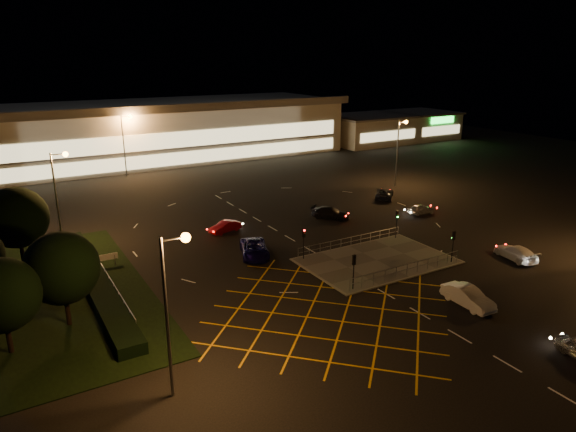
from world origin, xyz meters
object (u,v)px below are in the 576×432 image
signal_ne (397,218)px  car_queue_white (468,297)px  car_right_silver (421,209)px  car_left_blue (254,249)px  signal_sw (354,265)px  car_far_dkgrey (331,213)px  signal_se (453,240)px  signal_nw (304,237)px  car_circ_red (225,227)px  car_east_grey (384,193)px  car_approach_white (516,253)px

signal_ne → car_queue_white: 16.07m
car_right_silver → car_left_blue: bearing=100.0°
signal_sw → car_left_blue: bearing=-71.6°
car_left_blue → car_far_dkgrey: bearing=45.1°
signal_sw → signal_se: size_ratio=1.00×
signal_nw → car_left_blue: bearing=138.7°
signal_sw → signal_se: 12.00m
signal_sw → car_circ_red: signal_sw is taller
signal_se → car_east_grey: signal_se is taller
car_left_blue → car_approach_white: size_ratio=1.17×
car_approach_white → car_far_dkgrey: bearing=-56.9°
signal_nw → car_circ_red: size_ratio=0.82×
signal_ne → car_left_blue: 16.18m
car_far_dkgrey → signal_nw: bearing=-175.0°
signal_sw → signal_ne: same height
car_circ_red → car_approach_white: bearing=29.8°
signal_se → car_far_dkgrey: 17.88m
car_east_grey → car_approach_white: size_ratio=1.02×
car_queue_white → car_right_silver: 25.14m
car_far_dkgrey → car_east_grey: (11.97, 3.85, -0.02)m
car_far_dkgrey → car_right_silver: size_ratio=1.32×
signal_ne → car_left_blue: (-15.76, 3.30, -1.59)m
signal_ne → car_east_grey: 16.95m
signal_ne → car_queue_white: (-5.72, -14.93, -1.60)m
signal_se → car_left_blue: (-15.76, 11.28, -1.59)m
signal_nw → signal_se: bearing=-33.6°
signal_ne → car_east_grey: signal_ne is taller
car_far_dkgrey → car_approach_white: 21.82m
signal_se → car_east_grey: bearing=-115.0°
signal_ne → car_right_silver: signal_ne is taller
signal_se → signal_nw: (-12.00, 7.99, 0.00)m
car_circ_red → car_approach_white: car_approach_white is taller
signal_nw → car_left_blue: signal_nw is taller
signal_ne → signal_nw: bearing=180.0°
car_queue_white → car_circ_red: bearing=112.6°
car_queue_white → signal_ne: bearing=71.8°
car_east_grey → car_circ_red: bearing=49.8°
signal_sw → car_circ_red: size_ratio=0.82×
car_left_blue → car_approach_white: car_left_blue is taller
car_left_blue → car_circ_red: car_left_blue is taller
car_queue_white → car_east_grey: car_queue_white is taller
signal_se → car_far_dkgrey: size_ratio=0.65×
car_far_dkgrey → car_circ_red: size_ratio=1.25×
car_queue_white → car_circ_red: 28.20m
car_circ_red → car_east_grey: bearing=80.0°
car_right_silver → signal_se: bearing=151.2°
signal_ne → car_far_dkgrey: signal_ne is taller
car_east_grey → signal_sw: bearing=89.7°
signal_sw → signal_ne: 14.41m
car_queue_white → car_approach_white: car_queue_white is taller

